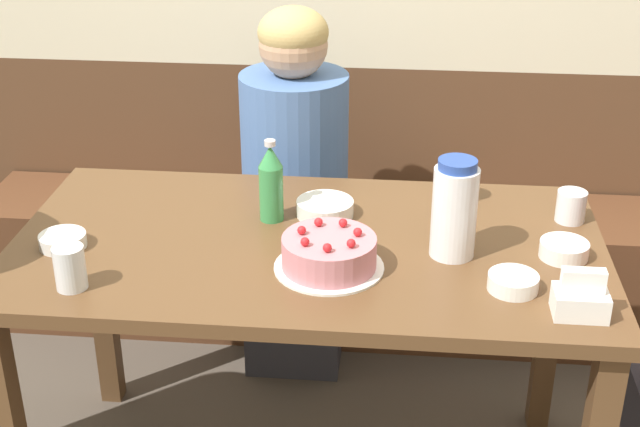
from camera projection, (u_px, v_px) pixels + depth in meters
name	position (u px, v px, depth m)	size (l,w,h in m)	color
bench_seat	(335.00, 265.00, 3.09)	(2.41, 0.38, 0.45)	#56331E
dining_table	(308.00, 277.00, 2.16)	(1.41, 0.76, 0.76)	brown
birthday_cake	(329.00, 253.00, 1.98)	(0.25, 0.25, 0.10)	white
water_pitcher	(454.00, 209.00, 2.01)	(0.10, 0.10, 0.24)	white
soju_bottle	(271.00, 182.00, 2.18)	(0.06, 0.06, 0.21)	#388E4C
napkin_holder	(581.00, 298.00, 1.81)	(0.11, 0.08, 0.11)	white
bowl_soup_white	(63.00, 240.00, 2.09)	(0.11, 0.11, 0.03)	white
bowl_rice_small	(325.00, 208.00, 2.24)	(0.14, 0.14, 0.04)	white
bowl_side_dish	(564.00, 250.00, 2.04)	(0.11, 0.11, 0.04)	white
bowl_sauce_shallow	(513.00, 282.00, 1.91)	(0.11, 0.11, 0.04)	white
glass_water_tall	(456.00, 183.00, 2.30)	(0.07, 0.07, 0.10)	silver
glass_tumbler_short	(70.00, 268.00, 1.90)	(0.07, 0.07, 0.10)	silver
glass_shot_small	(571.00, 206.00, 2.20)	(0.07, 0.07, 0.08)	silver
person_pale_blue_shirt	(295.00, 200.00, 2.78)	(0.33, 0.34, 1.17)	#33333D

